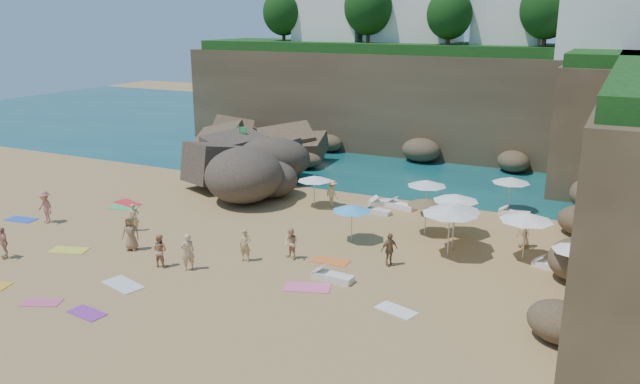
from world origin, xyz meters
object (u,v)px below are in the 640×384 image
at_px(rock_outcrop, 259,188).
at_px(person_stand_3, 389,250).
at_px(lounger_0, 401,206).
at_px(person_stand_4, 524,233).
at_px(parasol_1, 511,180).
at_px(person_stand_1, 160,250).
at_px(person_stand_5, 236,180).
at_px(flag_pole, 241,144).
at_px(person_stand_6, 188,252).
at_px(person_stand_2, 332,193).
at_px(parasol_2, 456,197).
at_px(parasol_0, 314,178).
at_px(person_stand_0, 134,218).

distance_m(rock_outcrop, person_stand_3, 14.92).
relative_size(lounger_0, person_stand_4, 1.21).
relative_size(parasol_1, lounger_0, 1.18).
distance_m(person_stand_1, person_stand_5, 11.89).
distance_m(parasol_1, person_stand_4, 6.06).
distance_m(lounger_0, person_stand_5, 10.48).
distance_m(person_stand_3, person_stand_5, 14.36).
height_order(flag_pole, parasol_1, flag_pole).
bearing_deg(person_stand_1, lounger_0, -123.21).
distance_m(rock_outcrop, person_stand_6, 13.73).
bearing_deg(rock_outcrop, person_stand_5, -105.15).
bearing_deg(person_stand_2, person_stand_6, 108.87).
height_order(flag_pole, parasol_2, flag_pole).
height_order(flag_pole, person_stand_3, flag_pole).
xyz_separation_m(person_stand_2, person_stand_3, (6.25, -7.18, -0.02)).
xyz_separation_m(parasol_1, parasol_2, (-1.80, -5.47, 0.15)).
bearing_deg(parasol_2, person_stand_3, -106.42).
bearing_deg(parasol_2, lounger_0, 141.26).
bearing_deg(person_stand_2, parasol_0, 59.73).
bearing_deg(person_stand_5, person_stand_4, -16.22).
height_order(flag_pole, person_stand_1, flag_pole).
distance_m(flag_pole, person_stand_2, 9.64).
height_order(rock_outcrop, person_stand_0, rock_outcrop).
bearing_deg(lounger_0, person_stand_5, -155.67).
distance_m(parasol_1, person_stand_6, 18.95).
xyz_separation_m(parasol_0, person_stand_0, (-6.50, -8.11, -1.00)).
relative_size(parasol_1, person_stand_6, 1.28).
height_order(person_stand_0, person_stand_1, person_stand_1).
height_order(parasol_0, person_stand_4, parasol_0).
relative_size(parasol_1, person_stand_3, 1.40).
xyz_separation_m(parasol_0, parasol_1, (10.52, 4.20, 0.14)).
xyz_separation_m(parasol_1, person_stand_5, (-16.08, -4.13, -0.92)).
distance_m(rock_outcrop, parasol_0, 5.69).
height_order(rock_outcrop, flag_pole, flag_pole).
relative_size(parasol_2, person_stand_2, 1.47).
distance_m(person_stand_1, person_stand_2, 12.24).
bearing_deg(person_stand_2, flag_pole, 4.28).
bearing_deg(parasol_0, person_stand_2, 33.05).
bearing_deg(parasol_2, person_stand_4, -3.96).
height_order(parasol_0, person_stand_2, parasol_0).
bearing_deg(rock_outcrop, person_stand_2, -13.00).
bearing_deg(person_stand_6, flag_pole, -120.31).
relative_size(flag_pole, parasol_2, 1.54).
xyz_separation_m(lounger_0, person_stand_4, (7.51, -3.46, 0.62)).
distance_m(parasol_0, parasol_2, 8.82).
height_order(person_stand_1, person_stand_3, person_stand_3).
distance_m(person_stand_1, person_stand_6, 1.41).
relative_size(person_stand_2, person_stand_3, 1.03).
bearing_deg(person_stand_1, rock_outcrop, -83.41).
bearing_deg(person_stand_4, person_stand_5, -146.43).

